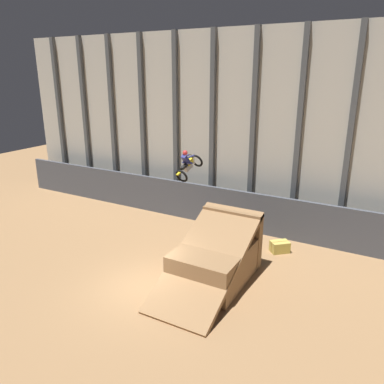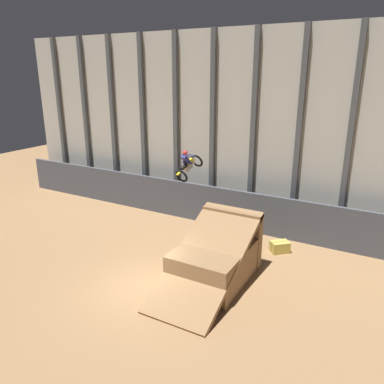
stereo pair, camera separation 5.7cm
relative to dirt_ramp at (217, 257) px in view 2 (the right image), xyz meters
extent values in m
plane|color=#9E754C|center=(-2.29, -2.36, -0.94)|extent=(60.00, 60.00, 0.00)
cube|color=beige|center=(-2.29, 6.83, 4.56)|extent=(32.00, 0.12, 11.00)
cube|color=#4C5156|center=(-16.22, 6.63, 4.56)|extent=(0.28, 0.28, 11.00)
cube|color=#4C5156|center=(-13.69, 6.63, 4.56)|extent=(0.28, 0.28, 11.00)
cube|color=#4C5156|center=(-11.15, 6.63, 4.56)|extent=(0.28, 0.28, 11.00)
cube|color=#4C5156|center=(-8.62, 6.63, 4.56)|extent=(0.28, 0.28, 11.00)
cube|color=#4C5156|center=(-6.09, 6.63, 4.56)|extent=(0.28, 0.28, 11.00)
cube|color=#4C5156|center=(-3.55, 6.63, 4.56)|extent=(0.28, 0.28, 11.00)
cube|color=#4C5156|center=(-1.02, 6.63, 4.56)|extent=(0.28, 0.28, 11.00)
cube|color=#4C5156|center=(1.51, 6.63, 4.56)|extent=(0.28, 0.28, 11.00)
cube|color=#4C5156|center=(4.05, 6.63, 4.56)|extent=(0.28, 0.28, 11.00)
cube|color=#474C56|center=(-2.29, 5.41, 0.21)|extent=(31.36, 0.20, 2.30)
cube|color=#966F48|center=(0.00, -0.14, -0.15)|extent=(2.79, 3.97, 1.57)
cube|color=olive|center=(0.00, 1.60, 0.37)|extent=(2.84, 0.50, 2.62)
cube|color=#9E754C|center=(0.00, -0.99, 0.37)|extent=(2.84, 5.76, 2.80)
torus|color=black|center=(-2.97, 3.63, 3.25)|extent=(0.78, 0.49, 0.71)
torus|color=black|center=(-3.16, 2.36, 2.69)|extent=(0.78, 0.49, 0.71)
cube|color=#B7B7BC|center=(-3.08, 2.91, 3.06)|extent=(0.27, 0.61, 0.46)
cube|color=yellow|center=(-3.07, 2.98, 3.31)|extent=(0.27, 0.52, 0.39)
cube|color=black|center=(-3.12, 2.61, 3.17)|extent=(0.24, 0.58, 0.33)
cube|color=yellow|center=(-3.19, 2.17, 2.89)|extent=(0.19, 0.37, 0.20)
cylinder|color=#B7B7BC|center=(-3.01, 3.38, 3.40)|extent=(0.07, 0.08, 0.55)
cylinder|color=black|center=(-3.03, 3.25, 3.60)|extent=(0.58, 0.38, 0.04)
cube|color=navy|center=(-3.11, 2.68, 3.51)|extent=(0.35, 0.50, 0.49)
sphere|color=red|center=(-3.12, 2.65, 3.84)|extent=(0.31, 0.38, 0.34)
cylinder|color=navy|center=(-3.21, 2.86, 3.29)|extent=(0.17, 0.45, 0.19)
cylinder|color=navy|center=(-2.97, 2.82, 3.29)|extent=(0.17, 0.45, 0.19)
cylinder|color=navy|center=(-3.24, 2.92, 3.62)|extent=(0.16, 0.53, 0.11)
cylinder|color=navy|center=(-2.92, 2.87, 3.62)|extent=(0.16, 0.53, 0.11)
cube|color=black|center=(0.01, 3.69, -0.93)|extent=(0.36, 0.36, 0.03)
cone|color=orange|center=(0.01, 3.69, -0.64)|extent=(0.28, 0.28, 0.55)
cube|color=#CCB751|center=(1.75, 3.71, -0.66)|extent=(1.07, 1.05, 0.56)
cube|color=#996623|center=(1.75, 3.71, -0.66)|extent=(0.71, 0.64, 0.57)
camera|label=1|loc=(6.18, -13.36, 7.72)|focal=35.00mm
camera|label=2|loc=(6.22, -13.33, 7.72)|focal=35.00mm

